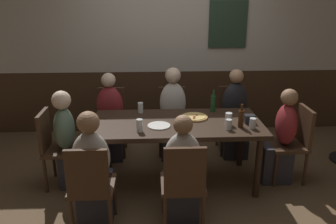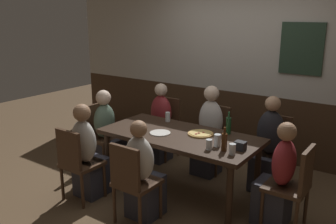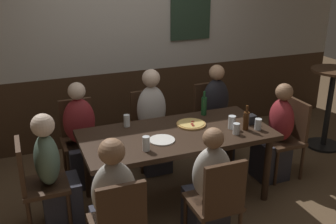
{
  "view_description": "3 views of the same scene",
  "coord_description": "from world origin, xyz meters",
  "px_view_note": "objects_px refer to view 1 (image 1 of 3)",
  "views": [
    {
      "loc": [
        -0.26,
        -3.51,
        2.09
      ],
      "look_at": [
        -0.1,
        -0.06,
        0.88
      ],
      "focal_mm": 36.56,
      "sensor_mm": 36.0,
      "label": 1
    },
    {
      "loc": [
        2.23,
        -3.38,
        2.12
      ],
      "look_at": [
        -0.13,
        -0.05,
        1.0
      ],
      "focal_mm": 39.06,
      "sensor_mm": 36.0,
      "label": 2
    },
    {
      "loc": [
        -1.39,
        -3.28,
        2.33
      ],
      "look_at": [
        -0.04,
        0.13,
        0.92
      ],
      "focal_mm": 42.75,
      "sensor_mm": 36.0,
      "label": 3
    }
  ],
  "objects_px": {
    "person_head_east": "(280,143)",
    "pizza": "(194,117)",
    "person_mid_far": "(173,120)",
    "tumbler_water": "(140,126)",
    "chair_right_far": "(232,115)",
    "pint_glass_stout": "(229,120)",
    "beer_bottle_green": "(213,103)",
    "person_left_near": "(94,177)",
    "highball_clear": "(229,125)",
    "chair_head_east": "(294,140)",
    "chair_head_west": "(55,144)",
    "person_left_far": "(110,123)",
    "person_mid_near": "(182,177)",
    "chair_mid_near": "(184,182)",
    "beer_bottle_brown": "(241,118)",
    "person_right_far": "(234,120)",
    "tumbler_short": "(141,108)",
    "plate_white_large": "(159,126)",
    "person_head_west": "(71,146)",
    "chair_left_near": "(91,184)",
    "condiment_caddy": "(249,119)",
    "chair_mid_far": "(172,116)",
    "pint_glass_amber": "(253,124)",
    "dining_table": "(177,128)",
    "chair_left_far": "(112,117)"
  },
  "relations": [
    {
      "from": "person_left_far",
      "to": "pizza",
      "type": "xyz_separation_m",
      "value": [
        1.03,
        -0.57,
        0.28
      ]
    },
    {
      "from": "chair_right_far",
      "to": "person_mid_far",
      "type": "distance_m",
      "value": 0.84
    },
    {
      "from": "person_right_far",
      "to": "plate_white_large",
      "type": "distance_m",
      "value": 1.33
    },
    {
      "from": "chair_left_near",
      "to": "tumbler_short",
      "type": "height_order",
      "value": "chair_left_near"
    },
    {
      "from": "pint_glass_stout",
      "to": "person_right_far",
      "type": "bearing_deg",
      "value": 71.29
    },
    {
      "from": "chair_right_far",
      "to": "beer_bottle_green",
      "type": "xyz_separation_m",
      "value": [
        -0.36,
        -0.52,
        0.35
      ]
    },
    {
      "from": "pint_glass_amber",
      "to": "dining_table",
      "type": "bearing_deg",
      "value": 163.9
    },
    {
      "from": "chair_right_far",
      "to": "plate_white_large",
      "type": "xyz_separation_m",
      "value": [
        -1.02,
        -0.98,
        0.25
      ]
    },
    {
      "from": "person_mid_near",
      "to": "person_mid_far",
      "type": "relative_size",
      "value": 0.91
    },
    {
      "from": "person_head_east",
      "to": "pizza",
      "type": "distance_m",
      "value": 1.02
    },
    {
      "from": "person_left_far",
      "to": "condiment_caddy",
      "type": "xyz_separation_m",
      "value": [
        1.61,
        -0.76,
        0.31
      ]
    },
    {
      "from": "chair_left_near",
      "to": "pint_glass_amber",
      "type": "height_order",
      "value": "chair_left_near"
    },
    {
      "from": "chair_right_far",
      "to": "person_mid_far",
      "type": "bearing_deg",
      "value": -168.94
    },
    {
      "from": "person_right_far",
      "to": "pizza",
      "type": "xyz_separation_m",
      "value": [
        -0.61,
        -0.57,
        0.26
      ]
    },
    {
      "from": "person_mid_near",
      "to": "pint_glass_stout",
      "type": "xyz_separation_m",
      "value": [
        0.55,
        0.58,
        0.35
      ]
    },
    {
      "from": "person_left_near",
      "to": "tumbler_short",
      "type": "xyz_separation_m",
      "value": [
        0.41,
        1.02,
        0.31
      ]
    },
    {
      "from": "tumbler_short",
      "to": "pint_glass_stout",
      "type": "height_order",
      "value": "pint_glass_stout"
    },
    {
      "from": "chair_head_east",
      "to": "person_mid_far",
      "type": "distance_m",
      "value": 1.52
    },
    {
      "from": "person_mid_far",
      "to": "pint_glass_stout",
      "type": "height_order",
      "value": "person_mid_far"
    },
    {
      "from": "condiment_caddy",
      "to": "pizza",
      "type": "bearing_deg",
      "value": 162.49
    },
    {
      "from": "pizza",
      "to": "highball_clear",
      "type": "xyz_separation_m",
      "value": [
        0.31,
        -0.36,
        0.04
      ]
    },
    {
      "from": "person_left_near",
      "to": "highball_clear",
      "type": "distance_m",
      "value": 1.45
    },
    {
      "from": "chair_head_east",
      "to": "person_head_east",
      "type": "xyz_separation_m",
      "value": [
        -0.16,
        0.0,
        -0.04
      ]
    },
    {
      "from": "person_left_far",
      "to": "condiment_caddy",
      "type": "distance_m",
      "value": 1.81
    },
    {
      "from": "person_head_west",
      "to": "person_left_near",
      "type": "bearing_deg",
      "value": -62.33
    },
    {
      "from": "condiment_caddy",
      "to": "chair_head_east",
      "type": "bearing_deg",
      "value": 6.34
    },
    {
      "from": "chair_left_far",
      "to": "chair_left_near",
      "type": "height_order",
      "value": "same"
    },
    {
      "from": "person_mid_near",
      "to": "chair_mid_near",
      "type": "bearing_deg",
      "value": -90.0
    },
    {
      "from": "chair_left_near",
      "to": "highball_clear",
      "type": "distance_m",
      "value": 1.51
    },
    {
      "from": "chair_head_east",
      "to": "chair_head_west",
      "type": "distance_m",
      "value": 2.7
    },
    {
      "from": "person_head_east",
      "to": "pint_glass_stout",
      "type": "distance_m",
      "value": 0.73
    },
    {
      "from": "person_left_far",
      "to": "tumbler_short",
      "type": "height_order",
      "value": "person_left_far"
    },
    {
      "from": "person_head_west",
      "to": "tumbler_water",
      "type": "bearing_deg",
      "value": -18.14
    },
    {
      "from": "chair_head_east",
      "to": "person_left_far",
      "type": "xyz_separation_m",
      "value": [
        -2.17,
        0.69,
        -0.02
      ]
    },
    {
      "from": "beer_bottle_green",
      "to": "beer_bottle_brown",
      "type": "bearing_deg",
      "value": -68.08
    },
    {
      "from": "chair_mid_near",
      "to": "plate_white_large",
      "type": "relative_size",
      "value": 3.6
    },
    {
      "from": "chair_left_near",
      "to": "tumbler_water",
      "type": "xyz_separation_m",
      "value": [
        0.42,
        0.6,
        0.3
      ]
    },
    {
      "from": "highball_clear",
      "to": "condiment_caddy",
      "type": "relative_size",
      "value": 0.99
    },
    {
      "from": "plate_white_large",
      "to": "chair_head_east",
      "type": "bearing_deg",
      "value": 4.37
    },
    {
      "from": "person_right_far",
      "to": "chair_left_far",
      "type": "bearing_deg",
      "value": 174.37
    },
    {
      "from": "person_mid_far",
      "to": "tumbler_water",
      "type": "height_order",
      "value": "person_mid_far"
    },
    {
      "from": "pizza",
      "to": "plate_white_large",
      "type": "distance_m",
      "value": 0.47
    },
    {
      "from": "chair_mid_far",
      "to": "chair_head_west",
      "type": "height_order",
      "value": "same"
    },
    {
      "from": "chair_left_near",
      "to": "person_left_near",
      "type": "distance_m",
      "value": 0.16
    },
    {
      "from": "tumbler_water",
      "to": "beer_bottle_green",
      "type": "height_order",
      "value": "beer_bottle_green"
    },
    {
      "from": "chair_mid_near",
      "to": "person_mid_near",
      "type": "xyz_separation_m",
      "value": [
        0.0,
        0.17,
        -0.04
      ]
    },
    {
      "from": "chair_mid_far",
      "to": "chair_left_near",
      "type": "bearing_deg",
      "value": -115.59
    },
    {
      "from": "pint_glass_amber",
      "to": "plate_white_large",
      "type": "relative_size",
      "value": 0.46
    },
    {
      "from": "tumbler_short",
      "to": "beer_bottle_green",
      "type": "bearing_deg",
      "value": 0.23
    },
    {
      "from": "tumbler_water",
      "to": "plate_white_large",
      "type": "distance_m",
      "value": 0.25
    }
  ]
}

